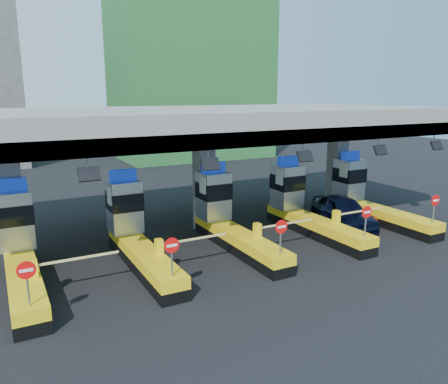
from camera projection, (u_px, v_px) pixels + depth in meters
name	position (u px, v px, depth m)	size (l,w,h in m)	color
ground	(229.00, 244.00, 23.10)	(120.00, 120.00, 0.00)	black
toll_canopy	(205.00, 124.00, 24.22)	(28.00, 12.09, 7.00)	slate
toll_lane_far_left	(19.00, 249.00, 18.43)	(4.43, 8.00, 4.16)	black
toll_lane_left	(134.00, 231.00, 20.73)	(4.43, 8.00, 4.16)	black
toll_lane_center	(227.00, 218.00, 23.03)	(4.43, 8.00, 4.16)	black
toll_lane_right	(302.00, 206.00, 25.33)	(4.43, 8.00, 4.16)	black
toll_lane_far_right	(365.00, 197.00, 27.63)	(4.43, 8.00, 4.16)	black
bg_building_scaffold	(189.00, 42.00, 53.06)	(18.00, 12.00, 28.00)	#1E5926
van	(343.00, 211.00, 26.06)	(2.18, 5.42, 1.85)	black
red_car	(346.00, 215.00, 26.44)	(1.30, 3.73, 1.23)	maroon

